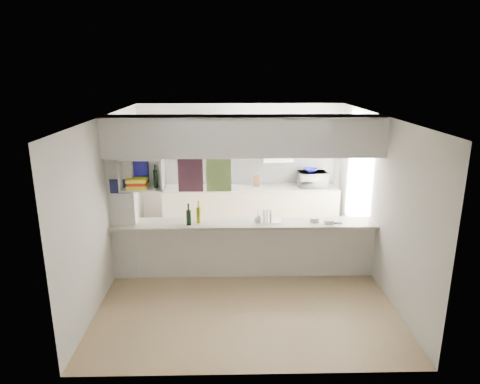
{
  "coord_description": "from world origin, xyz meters",
  "views": [
    {
      "loc": [
        -0.21,
        -6.4,
        3.26
      ],
      "look_at": [
        -0.05,
        0.5,
        1.28
      ],
      "focal_mm": 32.0,
      "sensor_mm": 36.0,
      "label": 1
    }
  ],
  "objects_px": {
    "bowl": "(311,170)",
    "wine_bottles": "(194,216)",
    "microwave": "(313,179)",
    "dish_rack": "(269,216)"
  },
  "relations": [
    {
      "from": "bowl",
      "to": "wine_bottles",
      "type": "distance_m",
      "value": 3.13
    },
    {
      "from": "dish_rack",
      "to": "wine_bottles",
      "type": "height_order",
      "value": "wine_bottles"
    },
    {
      "from": "bowl",
      "to": "dish_rack",
      "type": "xyz_separation_m",
      "value": [
        -1.03,
        -2.09,
        -0.27
      ]
    },
    {
      "from": "dish_rack",
      "to": "wine_bottles",
      "type": "distance_m",
      "value": 1.2
    },
    {
      "from": "microwave",
      "to": "dish_rack",
      "type": "relative_size",
      "value": 1.52
    },
    {
      "from": "dish_rack",
      "to": "wine_bottles",
      "type": "bearing_deg",
      "value": -176.6
    },
    {
      "from": "microwave",
      "to": "bowl",
      "type": "height_order",
      "value": "bowl"
    },
    {
      "from": "bowl",
      "to": "wine_bottles",
      "type": "bearing_deg",
      "value": -135.45
    },
    {
      "from": "microwave",
      "to": "bowl",
      "type": "relative_size",
      "value": 2.08
    },
    {
      "from": "microwave",
      "to": "dish_rack",
      "type": "bearing_deg",
      "value": 57.29
    }
  ]
}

